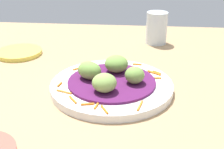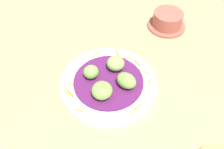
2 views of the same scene
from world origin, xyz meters
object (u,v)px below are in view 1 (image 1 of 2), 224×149
guac_scoop_center (116,64)px  water_glass (157,28)px  main_plate (112,86)px  side_plate_small (19,52)px  guac_scoop_left (135,75)px  guac_scoop_back (106,83)px  guac_scoop_right (89,70)px

guac_scoop_center → water_glass: 29.91cm
main_plate → side_plate_small: main_plate is taller
guac_scoop_left → guac_scoop_back: 7.07cm
guac_scoop_right → guac_scoop_back: guac_scoop_right is taller
guac_scoop_right → guac_scoop_left: bearing=-97.1°
guac_scoop_right → side_plate_small: size_ratio=0.43×
guac_scoop_right → guac_scoop_back: 7.07cm
main_plate → guac_scoop_back: size_ratio=5.33×
guac_scoop_left → guac_scoop_center: size_ratio=0.77×
water_glass → guac_scoop_back: bearing=163.0°
guac_scoop_left → water_glass: 34.16cm
guac_scoop_left → side_plate_small: (19.68, 33.59, -3.40)cm
water_glass → guac_scoop_left: bearing=169.8°
guac_scoop_center → guac_scoop_back: (-9.93, 1.23, -0.05)cm
guac_scoop_left → guac_scoop_right: bearing=82.9°
main_plate → guac_scoop_back: bearing=172.9°
guac_scoop_center → main_plate: bearing=172.9°
guac_scoop_center → side_plate_small: (14.10, 29.24, -3.52)cm
guac_scoop_right → water_glass: bearing=-26.3°
side_plate_small → guac_scoop_left: bearing=-120.4°
guac_scoop_right → side_plate_small: guac_scoop_right is taller
main_plate → guac_scoop_back: guac_scoop_back is taller
main_plate → water_glass: size_ratio=2.70×
guac_scoop_back → water_glass: bearing=-17.0°
guac_scoop_center → guac_scoop_back: 10.00cm
guac_scoop_back → side_plate_small: size_ratio=0.39×
guac_scoop_left → side_plate_small: 39.08cm
main_plate → guac_scoop_center: guac_scoop_center is taller
guac_scoop_left → guac_scoop_right: guac_scoop_right is taller
guac_scoop_back → water_glass: water_glass is taller
guac_scoop_right → water_glass: water_glass is taller
guac_scoop_back → guac_scoop_left: bearing=-52.1°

